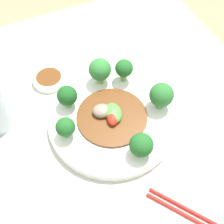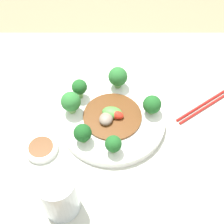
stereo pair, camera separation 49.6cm
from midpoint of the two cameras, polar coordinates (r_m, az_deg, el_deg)
name	(u,v)px [view 1 (the left image)]	position (r m, az deg, el deg)	size (l,w,h in m)	color
ground_plane	(119,217)	(1.45, 10.95, -22.19)	(8.00, 8.00, 0.00)	#9E8460
table	(121,181)	(1.09, 14.22, -17.43)	(0.84, 0.69, 0.77)	#B7BCAD
plate	(112,120)	(0.72, 18.61, -9.31)	(0.28, 0.28, 0.02)	white
broccoli_northwest	(124,69)	(0.74, 20.02, 0.04)	(0.04, 0.04, 0.06)	#70A356
broccoli_north	(161,95)	(0.74, 27.03, -4.87)	(0.05, 0.05, 0.07)	#70A356
broccoli_southwest	(67,96)	(0.67, 11.13, -5.42)	(0.04, 0.04, 0.05)	#70A356
broccoli_west	(100,70)	(0.72, 16.01, -0.20)	(0.05, 0.05, 0.07)	#7AAD5B
broccoli_east	(141,145)	(0.67, 25.71, -13.99)	(0.05, 0.05, 0.06)	#7AAD5B
broccoli_south	(65,127)	(0.64, 12.21, -11.64)	(0.04, 0.04, 0.05)	#70A356
stirfry_center	(111,115)	(0.70, 18.83, -8.59)	(0.15, 0.15, 0.03)	#5B3314
chopsticks	(198,219)	(0.74, 34.70, -23.51)	(0.18, 0.13, 0.01)	red
sauce_dish	(49,79)	(0.75, 5.54, -1.27)	(0.08, 0.08, 0.02)	white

